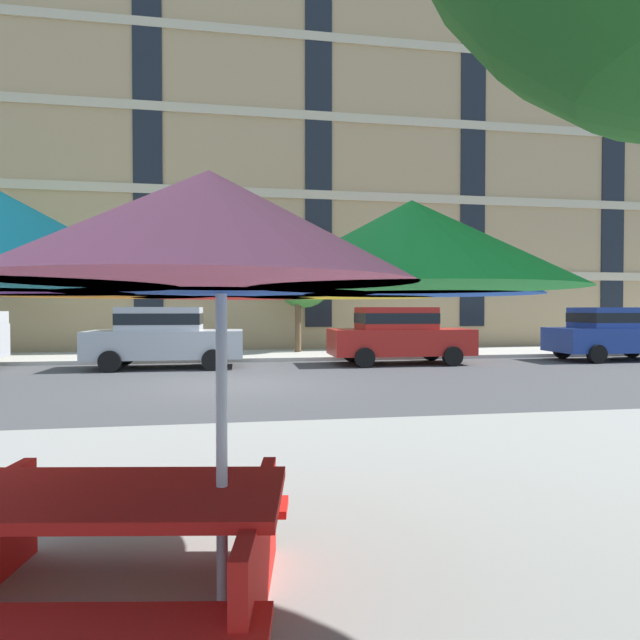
% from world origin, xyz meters
% --- Properties ---
extents(ground_plane, '(120.00, 120.00, 0.00)m').
position_xyz_m(ground_plane, '(0.00, 0.00, 0.00)').
color(ground_plane, '#424244').
extents(sidewalk_near_patio, '(56.00, 9.00, 0.12)m').
position_xyz_m(sidewalk_near_patio, '(0.00, -9.00, 0.06)').
color(sidewalk_near_patio, gray).
rests_on(sidewalk_near_patio, ground).
extents(sidewalk_far, '(56.00, 3.60, 0.12)m').
position_xyz_m(sidewalk_far, '(0.00, 6.80, 0.06)').
color(sidewalk_far, '#B2ADA3').
rests_on(sidewalk_far, ground).
extents(apartment_building, '(40.21, 12.08, 19.20)m').
position_xyz_m(apartment_building, '(-0.00, 14.99, 9.60)').
color(apartment_building, tan).
rests_on(apartment_building, ground).
extents(sedan_silver, '(4.40, 1.98, 1.78)m').
position_xyz_m(sedan_silver, '(-2.03, 3.70, 0.95)').
color(sedan_silver, '#A8AAB2').
rests_on(sedan_silver, ground).
extents(sedan_red, '(4.40, 1.98, 1.78)m').
position_xyz_m(sedan_red, '(5.07, 3.70, 0.95)').
color(sedan_red, '#B21E19').
rests_on(sedan_red, ground).
extents(sedan_blue, '(4.40, 1.98, 1.78)m').
position_xyz_m(sedan_blue, '(12.62, 3.70, 0.95)').
color(sedan_blue, navy).
rests_on(sedan_blue, ground).
extents(street_tree_middle, '(2.28, 2.42, 4.05)m').
position_xyz_m(street_tree_middle, '(2.55, 7.46, 2.85)').
color(street_tree_middle, brown).
rests_on(street_tree_middle, ground).
extents(patio_umbrella, '(3.50, 3.50, 2.22)m').
position_xyz_m(patio_umbrella, '(0.03, -9.00, 1.97)').
color(patio_umbrella, silver).
rests_on(patio_umbrella, ground).
extents(picnic_table, '(2.00, 1.77, 0.77)m').
position_xyz_m(picnic_table, '(-0.56, -8.98, 0.49)').
color(picnic_table, red).
rests_on(picnic_table, ground).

